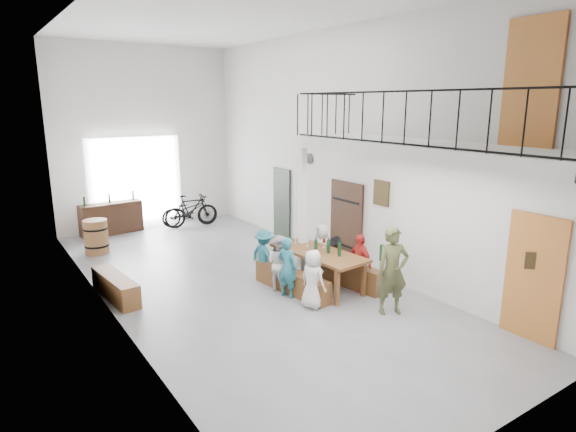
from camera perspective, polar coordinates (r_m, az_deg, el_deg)
floor at (r=10.62m, az=-5.57°, el=-7.76°), size 12.00×12.00×0.00m
room_walls at (r=9.91m, az=-6.04°, el=11.78°), size 12.00×12.00×12.00m
gateway_portal at (r=15.48m, az=-17.58°, el=3.75°), size 2.80×0.08×2.80m
right_wall_decor at (r=10.28m, az=12.71°, el=1.40°), size 0.07×8.28×5.07m
balcony at (r=8.73m, az=15.84°, el=7.27°), size 1.52×5.62×4.00m
tasting_table at (r=10.07m, az=3.62°, el=-4.64°), size 1.09×2.26×0.79m
bench_inner at (r=9.95m, az=0.41°, el=-7.74°), size 0.55×2.03×0.46m
bench_wall at (r=10.51m, az=6.03°, el=-6.52°), size 0.64×2.22×0.51m
tableware at (r=10.00m, az=4.12°, el=-3.43°), size 0.46×1.30×0.35m
side_bench at (r=10.24m, az=-19.77°, el=-7.92°), size 0.54×1.72×0.47m
oak_barrel at (r=13.30m, az=-21.80°, el=-2.30°), size 0.60×0.60×0.89m
serving_counter at (r=15.16m, az=-20.21°, el=-0.25°), size 1.80×0.68×0.93m
counter_bottles at (r=15.05m, az=-20.41°, el=2.00°), size 1.50×0.30×0.28m
guest_left_a at (r=9.13m, az=2.94°, el=-7.46°), size 0.47×0.62×1.14m
guest_left_b at (r=9.60m, az=-0.06°, el=-6.10°), size 0.42×0.52×1.23m
guest_left_c at (r=9.93m, az=-1.00°, el=-5.57°), size 0.59×0.68×1.18m
guest_left_d at (r=10.45m, az=-2.84°, el=-4.72°), size 0.55×0.81×1.15m
guest_right_a at (r=10.06m, az=8.46°, el=-5.44°), size 0.33×0.72×1.19m
guest_right_b at (r=10.54m, az=5.53°, el=-5.01°), size 0.59×0.98×1.01m
guest_right_c at (r=10.91m, az=4.09°, el=-3.93°), size 0.49×0.64×1.16m
host_standing at (r=9.01m, az=12.28°, el=-6.38°), size 0.70×0.60×1.64m
potted_plant at (r=12.18m, az=3.50°, el=-3.74°), size 0.44×0.39×0.48m
bicycle_near at (r=15.53m, az=-11.61°, el=0.62°), size 1.82×0.75×0.93m
bicycle_far at (r=15.32m, az=-11.39°, el=0.62°), size 1.74×0.64×1.02m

